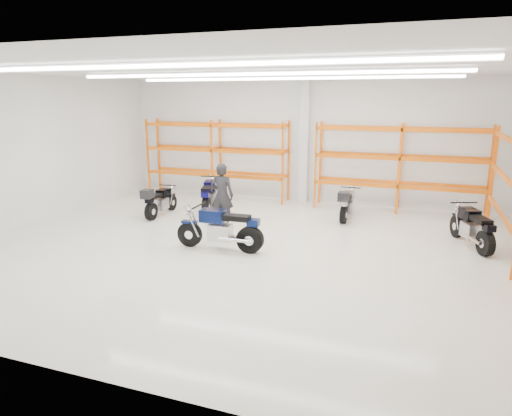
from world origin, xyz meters
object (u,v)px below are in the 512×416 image
(motorcycle_main, at_px, (223,230))
(structural_column, at_px, (304,142))
(motorcycle_back_d, at_px, (473,229))
(standing_man, at_px, (222,195))
(motorcycle_back_a, at_px, (159,202))
(motorcycle_back_c, at_px, (347,204))
(motorcycle_back_b, at_px, (209,197))

(motorcycle_main, relative_size, structural_column, 0.52)
(motorcycle_back_d, bearing_deg, standing_man, -176.79)
(motorcycle_main, height_order, motorcycle_back_a, motorcycle_main)
(motorcycle_back_c, bearing_deg, standing_man, -148.95)
(motorcycle_back_b, bearing_deg, structural_column, 45.32)
(standing_man, bearing_deg, motorcycle_back_d, 177.43)
(motorcycle_back_a, bearing_deg, motorcycle_back_d, 0.10)
(motorcycle_back_c, bearing_deg, motorcycle_back_a, -163.92)
(motorcycle_main, distance_m, motorcycle_back_d, 6.51)
(standing_man, bearing_deg, motorcycle_back_c, -154.73)
(motorcycle_back_d, xyz_separation_m, standing_man, (-6.97, -0.39, 0.46))
(structural_column, bearing_deg, motorcycle_back_b, -134.68)
(motorcycle_back_c, height_order, standing_man, standing_man)
(motorcycle_back_b, relative_size, motorcycle_back_c, 1.14)
(motorcycle_main, relative_size, motorcycle_back_c, 1.18)
(motorcycle_back_d, bearing_deg, structural_column, 145.99)
(standing_man, bearing_deg, motorcycle_back_a, -14.46)
(standing_man, distance_m, structural_column, 4.53)
(motorcycle_back_a, relative_size, standing_man, 1.03)
(motorcycle_main, xyz_separation_m, motorcycle_back_a, (-3.37, 2.41, -0.05))
(motorcycle_back_b, height_order, motorcycle_back_c, motorcycle_back_b)
(motorcycle_back_a, xyz_separation_m, motorcycle_back_c, (5.88, 1.69, 0.00))
(motorcycle_main, xyz_separation_m, motorcycle_back_d, (6.04, 2.42, -0.04))
(structural_column, bearing_deg, motorcycle_main, -95.39)
(motorcycle_back_d, bearing_deg, motorcycle_back_a, -179.90)
(structural_column, bearing_deg, motorcycle_back_d, -34.01)
(motorcycle_main, bearing_deg, standing_man, 114.53)
(motorcycle_back_b, relative_size, standing_man, 1.19)
(motorcycle_back_a, bearing_deg, motorcycle_back_b, 38.45)
(motorcycle_main, xyz_separation_m, motorcycle_back_b, (-2.04, 3.46, -0.00))
(motorcycle_main, distance_m, structural_column, 6.37)
(motorcycle_back_a, height_order, standing_man, standing_man)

